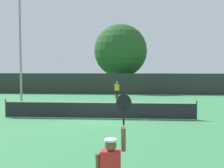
# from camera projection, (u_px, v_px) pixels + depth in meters

# --- Properties ---
(ground_plane) EXTENTS (120.00, 120.00, 0.00)m
(ground_plane) POSITION_uv_depth(u_px,v_px,m) (99.00, 118.00, 16.08)
(ground_plane) COLOR #387F4C
(tennis_net) EXTENTS (11.19, 0.08, 1.07)m
(tennis_net) POSITION_uv_depth(u_px,v_px,m) (99.00, 110.00, 16.05)
(tennis_net) COLOR #232328
(tennis_net) RESTS_ON ground
(perimeter_fence) EXTENTS (38.80, 0.12, 2.29)m
(perimeter_fence) POSITION_uv_depth(u_px,v_px,m) (115.00, 84.00, 30.80)
(perimeter_fence) COLOR #2D332D
(perimeter_fence) RESTS_ON ground
(player_serving) EXTENTS (0.67, 0.39, 2.45)m
(player_serving) POSITION_uv_depth(u_px,v_px,m) (111.00, 167.00, 5.25)
(player_serving) COLOR red
(player_serving) RESTS_ON ground
(player_receiving) EXTENTS (0.57, 0.23, 1.60)m
(player_receiving) POSITION_uv_depth(u_px,v_px,m) (117.00, 89.00, 25.96)
(player_receiving) COLOR yellow
(player_receiving) RESTS_ON ground
(tennis_ball) EXTENTS (0.07, 0.07, 0.07)m
(tennis_ball) POSITION_uv_depth(u_px,v_px,m) (144.00, 120.00, 15.38)
(tennis_ball) COLOR #CCE033
(tennis_ball) RESTS_ON ground
(light_pole) EXTENTS (1.18, 0.28, 9.38)m
(light_pole) POSITION_uv_depth(u_px,v_px,m) (20.00, 41.00, 24.14)
(light_pole) COLOR gray
(light_pole) RESTS_ON ground
(large_tree) EXTENTS (6.60, 6.60, 8.33)m
(large_tree) POSITION_uv_depth(u_px,v_px,m) (121.00, 51.00, 34.62)
(large_tree) COLOR brown
(large_tree) RESTS_ON ground
(parked_car_near) EXTENTS (2.42, 4.41, 1.69)m
(parked_car_near) POSITION_uv_depth(u_px,v_px,m) (97.00, 83.00, 38.21)
(parked_car_near) COLOR black
(parked_car_near) RESTS_ON ground
(parked_car_mid) EXTENTS (2.23, 4.34, 1.69)m
(parked_car_mid) POSITION_uv_depth(u_px,v_px,m) (133.00, 84.00, 36.63)
(parked_car_mid) COLOR black
(parked_car_mid) RESTS_ON ground
(parked_car_far) EXTENTS (2.07, 4.27, 1.69)m
(parked_car_far) POSITION_uv_depth(u_px,v_px,m) (163.00, 83.00, 37.76)
(parked_car_far) COLOR #B7B7BC
(parked_car_far) RESTS_ON ground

